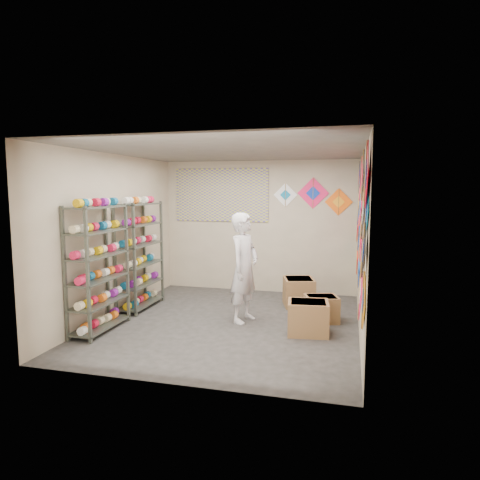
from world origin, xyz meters
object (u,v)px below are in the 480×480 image
(shelf_rack_back, at_px, (140,255))
(carton_c, at_px, (299,292))
(shelf_rack_front, at_px, (98,269))
(shopkeeper, at_px, (244,268))
(carton_b, at_px, (321,309))
(carton_a, at_px, (308,318))

(shelf_rack_back, relative_size, carton_c, 3.27)
(shelf_rack_front, bearing_deg, shopkeeper, 26.59)
(carton_b, xyz_separation_m, carton_c, (-0.46, 0.86, 0.05))
(carton_b, bearing_deg, carton_c, 101.16)
(shelf_rack_back, bearing_deg, carton_a, -12.41)
(shopkeeper, height_order, carton_b, shopkeeper)
(shelf_rack_back, distance_m, shopkeeper, 2.01)
(shelf_rack_back, relative_size, carton_a, 3.25)
(carton_b, bearing_deg, shelf_rack_back, 162.50)
(carton_a, bearing_deg, shelf_rack_front, -175.04)
(shelf_rack_front, height_order, shelf_rack_back, same)
(carton_c, bearing_deg, carton_b, -76.67)
(carton_b, relative_size, carton_c, 0.88)
(shopkeeper, bearing_deg, carton_a, -93.58)
(carton_a, height_order, carton_c, carton_c)
(shopkeeper, bearing_deg, carton_b, -61.30)
(shopkeeper, bearing_deg, shelf_rack_front, 132.07)
(shelf_rack_front, relative_size, shelf_rack_back, 1.00)
(shopkeeper, bearing_deg, carton_c, -17.57)
(shelf_rack_back, bearing_deg, shopkeeper, -8.71)
(carton_c, bearing_deg, shelf_rack_back, -177.85)
(shopkeeper, bearing_deg, shelf_rack_back, 96.77)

